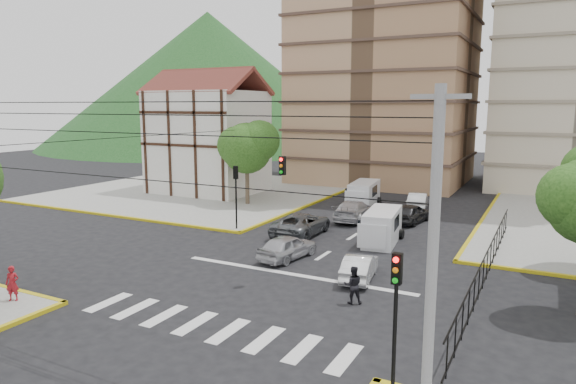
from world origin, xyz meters
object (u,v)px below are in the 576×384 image
Objects in this scene: traffic_light_se at (396,302)px; van_left_lane at (363,195)px; van_right_lane at (381,228)px; pedestrian_crosswalk at (353,285)px; car_white_front_right at (360,267)px; car_silver_front_left at (287,247)px; traffic_light_nw at (236,187)px; pedestrian_sw_corner at (12,283)px.

van_left_lane is (-10.56, 27.73, -2.07)m from traffic_light_se.
van_right_lane is 2.87× the size of pedestrian_crosswalk.
traffic_light_se is 29.75m from van_left_lane.
van_right_lane is 0.98× the size of van_left_lane.
car_silver_front_left is at bearing -25.37° from car_white_front_right.
car_silver_front_left is at bearing -64.37° from pedestrian_crosswalk.
pedestrian_crosswalk is at bearing 118.98° from traffic_light_se.
van_right_lane is at bearing -114.82° from car_silver_front_left.
van_right_lane is (9.97, 1.36, -2.09)m from traffic_light_nw.
traffic_light_se is at bearing 105.45° from car_white_front_right.
pedestrian_sw_corner reaches higher than car_white_front_right.
pedestrian_sw_corner is at bearing -109.37° from van_left_lane.
traffic_light_se is 22.06m from traffic_light_nw.
traffic_light_nw is 0.91× the size of van_right_lane.
traffic_light_se is 0.91× the size of van_right_lane.
van_left_lane is 22.10m from pedestrian_crosswalk.
traffic_light_se reaches higher than car_white_front_right.
traffic_light_nw is at bearing -36.46° from car_white_front_right.
traffic_light_nw reaches higher than car_silver_front_left.
van_left_lane is 2.92× the size of pedestrian_crosswalk.
pedestrian_sw_corner is at bearing -179.28° from traffic_light_se.
traffic_light_nw is 7.95m from car_silver_front_left.
pedestrian_sw_corner is (-7.63, -11.51, 0.22)m from car_silver_front_left.
van_left_lane is at bearing 46.72° from pedestrian_sw_corner.
pedestrian_sw_corner is (-16.99, -0.21, -2.18)m from traffic_light_se.
car_white_front_right is (11.06, -5.70, -2.47)m from traffic_light_nw.
van_right_lane is at bearing -71.79° from van_left_lane.
van_left_lane is (-4.93, 10.77, 0.02)m from van_right_lane.
car_white_front_right is at bearing -77.75° from van_left_lane.
car_silver_front_left is at bearing -130.72° from van_right_lane.
car_silver_front_left is at bearing -34.58° from traffic_light_nw.
van_left_lane is at bearing -80.54° from car_white_front_right.
van_left_lane is at bearing -97.25° from pedestrian_crosswalk.
van_right_lane is 1.17× the size of car_silver_front_left.
car_silver_front_left is (-3.73, -5.66, -0.31)m from van_right_lane.
pedestrian_crosswalk is (13.27, 6.93, -0.08)m from pedestrian_sw_corner.
car_white_front_right is at bearing -100.80° from pedestrian_crosswalk.
traffic_light_se is 1.06× the size of car_silver_front_left.
pedestrian_crosswalk is (-3.72, 6.72, -2.26)m from traffic_light_se.
pedestrian_crosswalk is (6.84, -21.01, -0.20)m from van_left_lane.
van_right_lane reaches higher than car_white_front_right.
van_left_lane is (5.04, 12.13, -2.07)m from traffic_light_nw.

